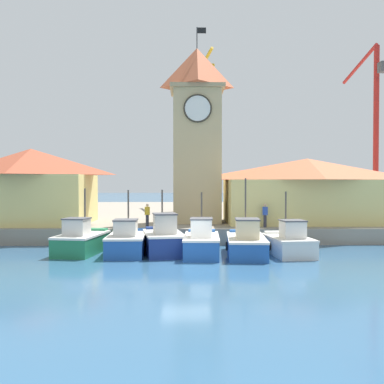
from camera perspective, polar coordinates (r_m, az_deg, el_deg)
ground_plane at (r=23.18m, az=-0.73°, el=-9.18°), size 300.00×300.00×0.00m
quay_wharf at (r=49.80m, az=-0.82°, el=-2.93°), size 120.00×40.00×1.09m
fishing_boat_far_left at (r=27.30m, az=-13.87°, el=-6.05°), size 2.75×4.61×3.82m
fishing_boat_left_outer at (r=26.61m, az=-8.23°, el=-6.25°), size 2.27×4.73×3.73m
fishing_boat_left_inner at (r=26.40m, az=-3.66°, el=-6.09°), size 2.80×4.73×3.75m
fishing_boat_mid_left at (r=25.69m, az=1.21°, el=-6.45°), size 2.19×4.68×3.62m
fishing_boat_center at (r=25.95m, az=6.90°, el=-6.44°), size 2.48×5.40×4.44m
fishing_boat_mid_right at (r=26.55m, az=12.18°, el=-6.34°), size 2.49×4.27×3.65m
clock_tower at (r=35.01m, az=0.63°, el=7.78°), size 4.08×4.08×15.05m
warehouse_left at (r=35.85m, az=-19.74°, el=0.82°), size 9.09×7.11×5.62m
warehouse_right at (r=35.45m, az=14.41°, el=0.25°), size 12.72×6.67×4.91m
port_crane_near at (r=50.10m, az=22.23°, el=5.20°), size 2.25×8.34×17.36m
port_crane_far at (r=51.96m, az=2.43°, el=5.22°), size 4.35×8.91×18.61m
dock_worker_near_tower at (r=31.25m, az=9.26°, el=-2.91°), size 0.34×0.22×1.62m
dock_worker_along_quay at (r=31.12m, az=-5.70°, el=-2.92°), size 0.34×0.22×1.62m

